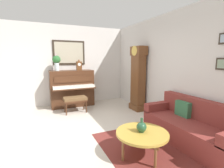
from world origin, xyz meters
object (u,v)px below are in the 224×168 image
at_px(green_jug, 142,127).
at_px(flower_vase, 57,61).
at_px(piano_bench, 75,99).
at_px(grandfather_clock, 138,80).
at_px(coffee_table, 142,134).
at_px(couch, 191,126).
at_px(piano, 72,88).
at_px(mantel_clock, 79,65).

bearing_deg(green_jug, flower_vase, -164.54).
bearing_deg(flower_vase, green_jug, 15.46).
xyz_separation_m(piano_bench, grandfather_clock, (0.55, 1.90, 0.56)).
height_order(coffee_table, flower_vase, flower_vase).
xyz_separation_m(couch, green_jug, (-0.01, -1.17, 0.20)).
bearing_deg(grandfather_clock, couch, -4.44).
relative_size(piano_bench, couch, 0.37).
xyz_separation_m(piano, green_jug, (3.50, 0.50, -0.12)).
height_order(grandfather_clock, flower_vase, grandfather_clock).
xyz_separation_m(grandfather_clock, coffee_table, (2.19, -1.33, -0.57)).
bearing_deg(mantel_clock, green_jug, 3.79).
bearing_deg(piano, flower_vase, -89.72).
bearing_deg(piano_bench, mantel_clock, 157.04).
distance_m(grandfather_clock, flower_vase, 2.72).
distance_m(couch, mantel_clock, 3.93).
xyz_separation_m(piano_bench, mantel_clock, (-0.77, 0.33, 1.01)).
distance_m(piano_bench, flower_vase, 1.45).
bearing_deg(flower_vase, piano, 90.28).
relative_size(couch, flower_vase, 3.28).
bearing_deg(piano_bench, flower_vase, -151.91).
distance_m(piano, grandfather_clock, 2.29).
relative_size(grandfather_clock, coffee_table, 2.31).
height_order(piano, green_jug, piano).
bearing_deg(green_jug, coffee_table, 17.81).
distance_m(couch, coffee_table, 1.17).
distance_m(flower_vase, green_jug, 3.78).
relative_size(grandfather_clock, mantel_clock, 5.34).
bearing_deg(mantel_clock, couch, 21.78).
height_order(mantel_clock, flower_vase, flower_vase).
bearing_deg(mantel_clock, piano, -90.60).
bearing_deg(couch, mantel_clock, -158.22).
relative_size(piano_bench, flower_vase, 1.21).
height_order(piano, mantel_clock, mantel_clock).
xyz_separation_m(flower_vase, green_jug, (3.50, 0.97, -1.05)).
height_order(grandfather_clock, mantel_clock, grandfather_clock).
height_order(couch, green_jug, couch).
distance_m(grandfather_clock, mantel_clock, 2.10).
distance_m(mantel_clock, green_jug, 3.62).
xyz_separation_m(piano, grandfather_clock, (1.32, 1.84, 0.34)).
xyz_separation_m(grandfather_clock, mantel_clock, (-1.32, -1.57, 0.45)).
height_order(piano, grandfather_clock, grandfather_clock).
bearing_deg(couch, grandfather_clock, 175.56).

